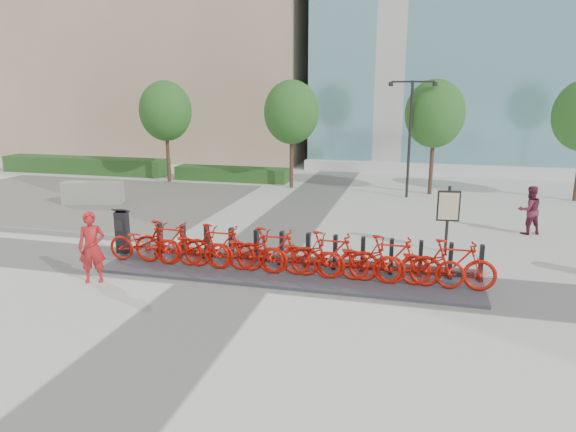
% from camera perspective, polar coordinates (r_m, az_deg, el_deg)
% --- Properties ---
extents(ground, '(120.00, 120.00, 0.00)m').
position_cam_1_polar(ground, '(13.44, -5.75, -6.20)').
color(ground, silver).
extents(gravel_patch, '(14.00, 14.00, 0.00)m').
position_cam_1_polar(gravel_patch, '(24.15, -22.68, 1.76)').
color(gravel_patch, '#4F4F4E').
rests_on(gravel_patch, ground).
extents(hedge_a, '(10.00, 1.40, 0.90)m').
position_cam_1_polar(hedge_a, '(31.59, -21.60, 5.26)').
color(hedge_a, '#2B6230').
rests_on(hedge_a, ground).
extents(hedge_b, '(6.00, 1.20, 0.70)m').
position_cam_1_polar(hedge_b, '(27.09, -6.24, 4.67)').
color(hedge_b, '#2B6230').
rests_on(hedge_b, ground).
extents(tree_0, '(2.60, 2.60, 5.10)m').
position_cam_1_polar(tree_0, '(26.90, -13.45, 11.27)').
color(tree_0, '#3F271E').
rests_on(tree_0, ground).
extents(tree_1, '(2.60, 2.60, 5.10)m').
position_cam_1_polar(tree_1, '(24.59, 0.39, 11.44)').
color(tree_1, '#3F271E').
rests_on(tree_1, ground).
extents(tree_2, '(2.60, 2.60, 5.10)m').
position_cam_1_polar(tree_2, '(23.88, 15.99, 10.85)').
color(tree_2, '#3F271E').
rests_on(tree_2, ground).
extents(streetlamp, '(2.00, 0.20, 5.00)m').
position_cam_1_polar(streetlamp, '(22.90, 13.44, 9.76)').
color(streetlamp, black).
rests_on(streetlamp, ground).
extents(dock_pad, '(9.60, 2.40, 0.08)m').
position_cam_1_polar(dock_pad, '(13.33, -0.02, -6.11)').
color(dock_pad, '#383940').
rests_on(dock_pad, ground).
extents(dock_rail_posts, '(8.74, 0.50, 0.85)m').
position_cam_1_polar(dock_rail_posts, '(13.53, 2.20, -3.74)').
color(dock_rail_posts, black).
rests_on(dock_rail_posts, dock_pad).
extents(bike_0, '(2.02, 0.70, 1.06)m').
position_cam_1_polar(bike_0, '(14.28, -15.75, -2.89)').
color(bike_0, '#AD1105').
rests_on(bike_0, dock_pad).
extents(bike_1, '(1.96, 0.55, 1.18)m').
position_cam_1_polar(bike_1, '(13.92, -13.19, -2.90)').
color(bike_1, '#AD1105').
rests_on(bike_1, dock_pad).
extents(bike_2, '(2.02, 0.70, 1.06)m').
position_cam_1_polar(bike_2, '(13.63, -10.48, -3.38)').
color(bike_2, '#AD1105').
rests_on(bike_2, dock_pad).
extents(bike_3, '(1.96, 0.55, 1.18)m').
position_cam_1_polar(bike_3, '(13.34, -7.67, -3.39)').
color(bike_3, '#AD1105').
rests_on(bike_3, dock_pad).
extents(bike_4, '(2.02, 0.70, 1.06)m').
position_cam_1_polar(bike_4, '(13.11, -4.73, -3.88)').
color(bike_4, '#AD1105').
rests_on(bike_4, dock_pad).
extents(bike_5, '(1.96, 0.55, 1.18)m').
position_cam_1_polar(bike_5, '(12.88, -1.70, -3.88)').
color(bike_5, '#AD1105').
rests_on(bike_5, dock_pad).
extents(bike_6, '(2.02, 0.70, 1.06)m').
position_cam_1_polar(bike_6, '(12.73, 1.43, -4.37)').
color(bike_6, '#AD1105').
rests_on(bike_6, dock_pad).
extents(bike_7, '(1.96, 0.55, 1.18)m').
position_cam_1_polar(bike_7, '(12.58, 4.64, -4.36)').
color(bike_7, '#AD1105').
rests_on(bike_7, dock_pad).
extents(bike_8, '(2.02, 0.70, 1.06)m').
position_cam_1_polar(bike_8, '(12.51, 7.89, -4.84)').
color(bike_8, '#AD1105').
rests_on(bike_8, dock_pad).
extents(bike_9, '(1.96, 0.55, 1.18)m').
position_cam_1_polar(bike_9, '(12.44, 11.21, -4.80)').
color(bike_9, '#AD1105').
rests_on(bike_9, dock_pad).
extents(bike_10, '(2.02, 0.70, 1.06)m').
position_cam_1_polar(bike_10, '(12.45, 14.52, -5.25)').
color(bike_10, '#AD1105').
rests_on(bike_10, dock_pad).
extents(bike_11, '(1.96, 0.55, 1.18)m').
position_cam_1_polar(bike_11, '(12.46, 17.85, -5.17)').
color(bike_11, '#AD1105').
rests_on(bike_11, dock_pad).
extents(kiosk, '(0.44, 0.39, 1.31)m').
position_cam_1_polar(kiosk, '(15.25, -17.93, -1.62)').
color(kiosk, black).
rests_on(kiosk, dock_pad).
extents(worker_red, '(0.76, 0.64, 1.77)m').
position_cam_1_polar(worker_red, '(13.31, -20.96, -3.27)').
color(worker_red, '#B11D1E').
rests_on(worker_red, ground).
extents(pedestrian, '(0.94, 0.84, 1.59)m').
position_cam_1_polar(pedestrian, '(18.44, 25.25, 0.60)').
color(pedestrian, maroon).
rests_on(pedestrian, ground).
extents(jersey_barrier, '(2.49, 1.26, 0.93)m').
position_cam_1_polar(jersey_barrier, '(22.77, -20.86, 2.43)').
color(jersey_barrier, '#9DA189').
rests_on(jersey_barrier, ground).
extents(map_sign, '(0.64, 0.17, 1.95)m').
position_cam_1_polar(map_sign, '(15.36, 17.38, 0.77)').
color(map_sign, black).
rests_on(map_sign, ground).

